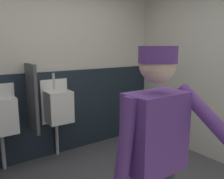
{
  "coord_description": "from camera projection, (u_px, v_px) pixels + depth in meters",
  "views": [
    {
      "loc": [
        -1.2,
        -1.57,
        1.62
      ],
      "look_at": [
        -0.08,
        0.04,
        1.25
      ],
      "focal_mm": 37.11,
      "sensor_mm": 36.0,
      "label": 1
    }
  ],
  "objects": [
    {
      "name": "privacy_divider_panel",
      "position": [
        32.0,
        98.0,
        3.01
      ],
      "size": [
        0.04,
        0.4,
        0.9
      ],
      "primitive_type": "cube",
      "color": "#4C4C51"
    },
    {
      "name": "wall_back",
      "position": [
        50.0,
        66.0,
        3.38
      ],
      "size": [
        4.17,
        0.12,
        2.67
      ],
      "primitive_type": "cube",
      "color": "beige",
      "rests_on": "ground_plane"
    },
    {
      "name": "urinal_middle",
      "position": [
        58.0,
        106.0,
        3.31
      ],
      "size": [
        0.4,
        0.34,
        1.24
      ],
      "color": "white",
      "rests_on": "ground_plane"
    },
    {
      "name": "urinal_left",
      "position": [
        1.0,
        115.0,
        2.89
      ],
      "size": [
        0.4,
        0.34,
        1.24
      ],
      "color": "white",
      "rests_on": "ground_plane"
    },
    {
      "name": "person",
      "position": [
        156.0,
        149.0,
        1.52
      ],
      "size": [
        0.62,
        0.6,
        1.62
      ],
      "color": "#2D3342",
      "rests_on": "ground_plane"
    },
    {
      "name": "wainscot_band_back",
      "position": [
        54.0,
        114.0,
        3.45
      ],
      "size": [
        3.57,
        0.03,
        1.26
      ],
      "primitive_type": "cube",
      "color": "#19232D",
      "rests_on": "ground_plane"
    }
  ]
}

